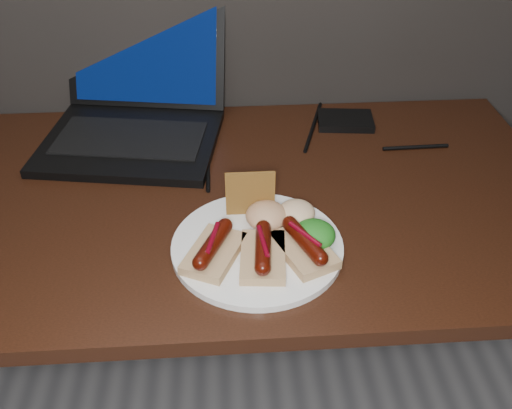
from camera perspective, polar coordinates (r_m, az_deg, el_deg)
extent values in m
cube|color=black|center=(1.08, -6.07, 0.34)|extent=(1.40, 0.70, 0.03)
cube|color=black|center=(1.66, 18.05, -2.98)|extent=(0.05, 0.05, 0.72)
cube|color=black|center=(1.24, -12.42, 6.12)|extent=(0.40, 0.34, 0.02)
cube|color=black|center=(1.23, -12.48, 6.54)|extent=(0.33, 0.20, 0.00)
cube|color=black|center=(1.34, -11.00, 14.63)|extent=(0.37, 0.15, 0.23)
cube|color=navy|center=(1.34, -11.00, 14.63)|extent=(0.33, 0.12, 0.20)
cube|color=black|center=(1.31, 8.92, 8.29)|extent=(0.13, 0.10, 0.02)
cylinder|color=black|center=(1.15, -4.82, 3.96)|extent=(0.01, 0.18, 0.01)
cylinder|color=black|center=(1.29, 5.74, 7.80)|extent=(0.07, 0.21, 0.01)
cylinder|color=black|center=(1.25, 15.66, 5.55)|extent=(0.14, 0.01, 0.01)
cylinder|color=white|center=(0.94, 0.12, -4.20)|extent=(0.35, 0.35, 0.01)
cube|color=tan|center=(0.91, -4.25, -4.88)|extent=(0.11, 0.13, 0.02)
cylinder|color=#4D0F05|center=(0.90, -4.31, -3.91)|extent=(0.06, 0.10, 0.02)
sphere|color=#4D0F05|center=(0.87, -5.60, -5.83)|extent=(0.03, 0.02, 0.02)
sphere|color=#4D0F05|center=(0.93, -3.11, -2.12)|extent=(0.02, 0.02, 0.02)
cylinder|color=#5C0411|center=(0.89, -4.35, -3.30)|extent=(0.02, 0.07, 0.01)
cube|color=tan|center=(0.90, 0.69, -5.25)|extent=(0.08, 0.12, 0.02)
cylinder|color=#4D0F05|center=(0.89, 0.70, -4.28)|extent=(0.03, 0.10, 0.02)
sphere|color=#4D0F05|center=(0.85, 0.67, -6.38)|extent=(0.02, 0.02, 0.02)
sphere|color=#4D0F05|center=(0.93, 0.73, -2.34)|extent=(0.03, 0.02, 0.02)
cylinder|color=#5C0411|center=(0.88, 0.71, -3.67)|extent=(0.02, 0.07, 0.01)
cube|color=tan|center=(0.92, 4.80, -4.56)|extent=(0.11, 0.13, 0.02)
cylinder|color=#4D0F05|center=(0.91, 4.87, -3.58)|extent=(0.06, 0.10, 0.02)
sphere|color=#4D0F05|center=(0.88, 6.47, -5.38)|extent=(0.03, 0.02, 0.02)
sphere|color=#4D0F05|center=(0.94, 3.38, -1.90)|extent=(0.03, 0.02, 0.02)
cylinder|color=#5C0411|center=(0.90, 4.91, -2.98)|extent=(0.05, 0.06, 0.01)
cube|color=#A3702C|center=(0.98, -0.58, 1.12)|extent=(0.09, 0.01, 0.08)
ellipsoid|color=#1B5310|center=(0.93, 5.85, -3.00)|extent=(0.07, 0.07, 0.04)
ellipsoid|color=#97290F|center=(0.97, 1.07, -1.10)|extent=(0.07, 0.07, 0.04)
ellipsoid|color=beige|center=(0.98, 4.07, -0.81)|extent=(0.06, 0.06, 0.04)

